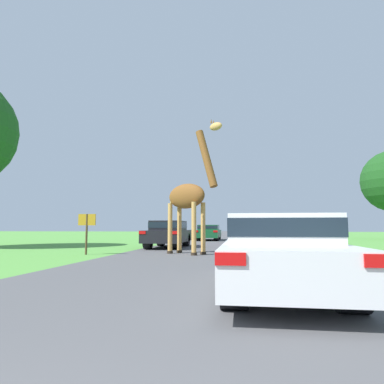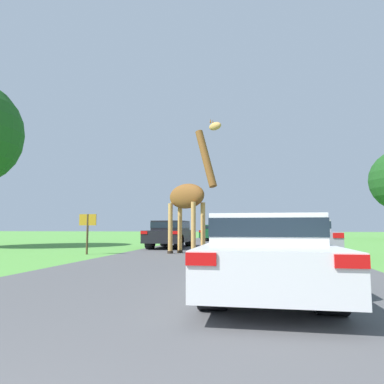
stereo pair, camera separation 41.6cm
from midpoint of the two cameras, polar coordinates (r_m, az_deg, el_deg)
name	(u,v)px [view 1 (the left image)]	position (r m, az deg, el deg)	size (l,w,h in m)	color
road	(233,239)	(30.14, 6.41, -7.84)	(8.27, 120.00, 0.00)	#4C4C4F
giraffe_near_road	(189,196)	(13.56, -1.33, -0.67)	(2.51, 1.92, 5.15)	tan
car_lead_maroon	(279,250)	(5.94, 12.29, -9.38)	(1.79, 4.67, 1.25)	silver
car_queue_right	(168,233)	(18.01, -4.62, -6.82)	(1.79, 4.61, 1.38)	black
car_queue_left	(209,232)	(27.95, 2.36, -6.66)	(1.77, 4.74, 1.23)	#144C28
car_far_ahead	(251,232)	(21.04, 9.21, -6.60)	(1.82, 4.45, 1.41)	maroon
car_verge_right	(302,237)	(13.43, 17.05, -7.11)	(1.76, 4.57, 1.32)	gray
sign_post	(87,226)	(13.97, -17.96, -5.44)	(0.70, 0.08, 1.56)	#4C3823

